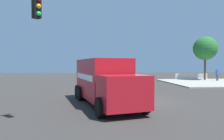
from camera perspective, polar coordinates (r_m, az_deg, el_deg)
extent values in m
plane|color=#33302D|center=(14.63, 6.92, -8.64)|extent=(100.00, 100.00, 0.00)
cube|color=#9E998E|center=(31.89, 25.69, -3.12)|extent=(12.01, 12.01, 0.14)
cube|color=#AD141E|center=(14.02, -2.95, -2.30)|extent=(3.73, 6.05, 2.59)
cube|color=#AD141E|center=(10.39, 3.22, -6.11)|extent=(2.80, 2.44, 1.70)
cube|color=black|center=(9.57, 5.20, -4.73)|extent=(1.97, 0.58, 0.88)
cube|color=#B2B2B7|center=(16.78, -5.59, -6.65)|extent=(2.28, 0.77, 0.21)
cube|color=white|center=(14.40, 1.67, -1.68)|extent=(1.20, 4.58, 0.36)
cube|color=white|center=(13.72, -7.80, -1.85)|extent=(1.20, 4.58, 0.36)
cylinder|color=black|center=(11.08, 9.12, -9.32)|extent=(0.52, 1.04, 1.00)
cylinder|color=black|center=(10.15, -3.48, -10.31)|extent=(0.52, 1.04, 1.00)
cylinder|color=black|center=(15.67, 0.16, -6.10)|extent=(0.52, 1.04, 1.00)
cylinder|color=black|center=(15.03, -8.84, -6.44)|extent=(0.52, 1.04, 1.00)
cylinder|color=black|center=(16.65, -1.05, -5.64)|extent=(0.52, 1.04, 1.00)
cylinder|color=black|center=(16.05, -9.53, -5.93)|extent=(0.52, 1.04, 1.00)
cube|color=black|center=(9.61, -20.17, 16.03)|extent=(0.42, 0.42, 0.95)
sphere|color=#EFA314|center=(9.46, -19.63, 16.31)|extent=(0.20, 0.20, 0.20)
sphere|color=#19CC4C|center=(9.38, -19.62, 14.48)|extent=(0.20, 0.20, 0.20)
cylinder|color=#4C4C51|center=(34.58, 27.00, -1.94)|extent=(0.14, 0.14, 0.89)
cylinder|color=#4C4C51|center=(34.65, 27.26, -1.93)|extent=(0.14, 0.14, 0.89)
cube|color=#3359B2|center=(34.58, 27.15, -0.65)|extent=(0.36, 0.26, 0.66)
sphere|color=brown|center=(34.56, 27.16, 0.10)|extent=(0.24, 0.24, 0.24)
cylinder|color=#3359B2|center=(34.48, 26.82, -0.60)|extent=(0.09, 0.09, 0.60)
cylinder|color=#3359B2|center=(34.67, 27.48, -0.59)|extent=(0.09, 0.09, 0.60)
cube|color=white|center=(38.17, 24.79, -1.55)|extent=(0.08, 0.04, 0.95)
cube|color=white|center=(38.08, 24.55, -1.55)|extent=(0.08, 0.04, 0.95)
cube|color=white|center=(38.00, 24.31, -1.56)|extent=(0.08, 0.04, 0.95)
cube|color=white|center=(37.91, 24.08, -1.56)|extent=(0.08, 0.04, 0.95)
cube|color=white|center=(37.82, 23.84, -1.56)|extent=(0.08, 0.04, 0.95)
cube|color=white|center=(37.74, 23.60, -1.57)|extent=(0.08, 0.04, 0.95)
cube|color=white|center=(37.65, 23.36, -1.57)|extent=(0.08, 0.04, 0.95)
cube|color=white|center=(37.57, 23.12, -1.58)|extent=(0.08, 0.04, 0.95)
cube|color=white|center=(37.48, 22.87, -1.58)|extent=(0.08, 0.04, 0.95)
cube|color=white|center=(37.40, 22.63, -1.58)|extent=(0.08, 0.04, 0.95)
cube|color=white|center=(37.31, 22.38, -1.59)|extent=(0.08, 0.04, 0.95)
cube|color=white|center=(37.23, 22.14, -1.59)|extent=(0.08, 0.04, 0.95)
cube|color=white|center=(37.15, 21.89, -1.60)|extent=(0.08, 0.04, 0.95)
cube|color=white|center=(37.07, 21.64, -1.60)|extent=(0.08, 0.04, 0.95)
cube|color=white|center=(36.99, 21.39, -1.61)|extent=(0.08, 0.04, 0.95)
cube|color=white|center=(36.91, 21.14, -1.61)|extent=(0.08, 0.04, 0.95)
cube|color=white|center=(36.83, 20.89, -1.61)|extent=(0.08, 0.04, 0.95)
cube|color=white|center=(36.75, 20.64, -1.62)|extent=(0.08, 0.04, 0.95)
cube|color=white|center=(36.68, 20.38, -1.62)|extent=(0.08, 0.04, 0.95)
cube|color=white|center=(36.60, 20.13, -1.63)|extent=(0.08, 0.04, 0.95)
cube|color=white|center=(36.52, 19.87, -1.63)|extent=(0.08, 0.04, 0.95)
cube|color=white|center=(36.45, 19.62, -1.63)|extent=(0.08, 0.04, 0.95)
cube|color=white|center=(36.37, 19.36, -1.64)|extent=(0.08, 0.04, 0.95)
cube|color=white|center=(36.30, 19.10, -1.64)|extent=(0.08, 0.04, 0.95)
cube|color=white|center=(36.23, 18.84, -1.65)|extent=(0.08, 0.04, 0.95)
cube|color=white|center=(36.16, 18.58, -1.65)|extent=(0.08, 0.04, 0.95)
cube|color=white|center=(36.08, 18.32, -1.65)|extent=(0.08, 0.04, 0.95)
cube|color=white|center=(36.01, 18.05, -1.66)|extent=(0.08, 0.04, 0.95)
cube|color=white|center=(35.94, 17.79, -1.66)|extent=(0.08, 0.04, 0.95)
cube|color=white|center=(35.87, 17.52, -1.67)|extent=(0.08, 0.04, 0.95)
cube|color=white|center=(35.81, 17.26, -1.67)|extent=(0.08, 0.04, 0.95)
cube|color=white|center=(36.92, 21.13, -1.24)|extent=(5.50, 0.03, 0.07)
cube|color=white|center=(36.94, 21.13, -1.90)|extent=(5.50, 0.03, 0.07)
cylinder|color=brown|center=(35.50, 24.34, 0.37)|extent=(0.32, 0.32, 3.60)
sphere|color=#236628|center=(35.59, 24.40, 5.49)|extent=(3.67, 3.67, 3.67)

